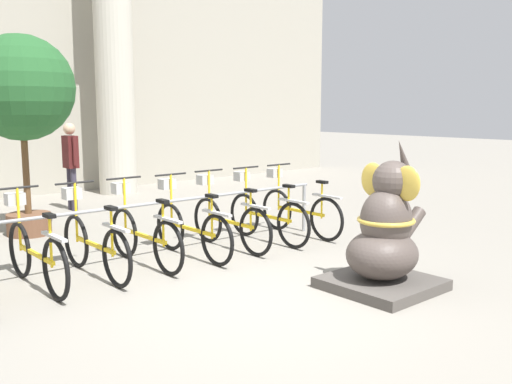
# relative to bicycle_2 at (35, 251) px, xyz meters

# --- Properties ---
(ground_plane) EXTENTS (60.00, 60.00, 0.00)m
(ground_plane) POSITION_rel_bicycle_2_xyz_m (1.70, -1.85, -0.40)
(ground_plane) COLOR gray
(column_right) EXTENTS (1.05, 1.05, 5.16)m
(column_right) POSITION_rel_bicycle_2_xyz_m (3.96, 5.75, 2.22)
(column_right) COLOR #BCB7A8
(column_right) RESTS_ON ground_plane
(bike_rack) EXTENTS (5.97, 0.05, 0.77)m
(bike_rack) POSITION_rel_bicycle_2_xyz_m (1.34, 0.10, 0.24)
(bike_rack) COLOR gray
(bike_rack) RESTS_ON ground_plane
(bicycle_2) EXTENTS (0.48, 1.73, 1.07)m
(bicycle_2) POSITION_rel_bicycle_2_xyz_m (0.00, 0.00, 0.00)
(bicycle_2) COLOR black
(bicycle_2) RESTS_ON ground_plane
(bicycle_3) EXTENTS (0.48, 1.73, 1.07)m
(bicycle_3) POSITION_rel_bicycle_2_xyz_m (0.67, -0.01, 0.00)
(bicycle_3) COLOR black
(bicycle_3) RESTS_ON ground_plane
(bicycle_4) EXTENTS (0.48, 1.73, 1.07)m
(bicycle_4) POSITION_rel_bicycle_2_xyz_m (1.34, 0.02, 0.00)
(bicycle_4) COLOR black
(bicycle_4) RESTS_ON ground_plane
(bicycle_5) EXTENTS (0.48, 1.73, 1.07)m
(bicycle_5) POSITION_rel_bicycle_2_xyz_m (2.01, -0.04, 0.00)
(bicycle_5) COLOR black
(bicycle_5) RESTS_ON ground_plane
(bicycle_6) EXTENTS (0.48, 1.73, 1.07)m
(bicycle_6) POSITION_rel_bicycle_2_xyz_m (2.68, 0.01, 0.00)
(bicycle_6) COLOR black
(bicycle_6) RESTS_ON ground_plane
(bicycle_7) EXTENTS (0.48, 1.73, 1.07)m
(bicycle_7) POSITION_rel_bicycle_2_xyz_m (3.35, -0.02, 0.00)
(bicycle_7) COLOR black
(bicycle_7) RESTS_ON ground_plane
(bicycle_8) EXTENTS (0.48, 1.73, 1.07)m
(bicycle_8) POSITION_rel_bicycle_2_xyz_m (4.02, -0.03, 0.00)
(bicycle_8) COLOR black
(bicycle_8) RESTS_ON ground_plane
(elephant_statue) EXTENTS (1.08, 1.08, 1.64)m
(elephant_statue) POSITION_rel_bicycle_2_xyz_m (2.87, -2.50, 0.15)
(elephant_statue) COLOR #4C4742
(elephant_statue) RESTS_ON ground_plane
(person_pedestrian) EXTENTS (0.22, 0.47, 1.66)m
(person_pedestrian) POSITION_rel_bicycle_2_xyz_m (2.26, 4.32, 0.59)
(person_pedestrian) COLOR #383342
(person_pedestrian) RESTS_ON ground_plane
(potted_tree) EXTENTS (1.59, 1.59, 3.04)m
(potted_tree) POSITION_rel_bicycle_2_xyz_m (0.87, 2.71, 1.77)
(potted_tree) COLOR brown
(potted_tree) RESTS_ON ground_plane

